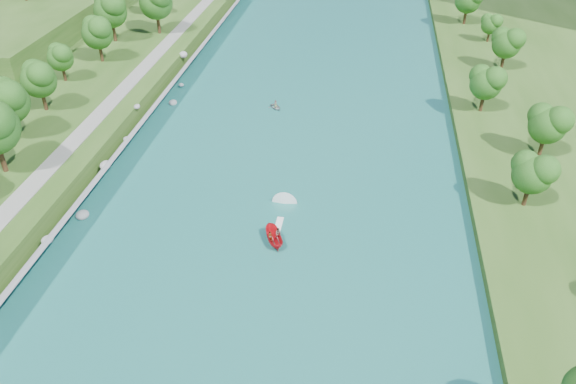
# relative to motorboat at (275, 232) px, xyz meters

# --- Properties ---
(ground) EXTENTS (260.00, 260.00, 0.00)m
(ground) POSITION_rel_motorboat_xyz_m (-1.77, -2.52, -0.90)
(ground) COLOR #2D5119
(ground) RESTS_ON ground
(river_water) EXTENTS (55.00, 240.00, 0.10)m
(river_water) POSITION_rel_motorboat_xyz_m (-1.77, 17.48, -0.85)
(river_water) COLOR #1A6663
(river_water) RESTS_ON ground
(riprap_bank) EXTENTS (4.84, 236.00, 4.33)m
(riprap_bank) POSITION_rel_motorboat_xyz_m (-27.63, 16.80, 0.92)
(riprap_bank) COLOR slate
(riprap_bank) RESTS_ON ground
(riverside_path) EXTENTS (3.00, 200.00, 0.10)m
(riverside_path) POSITION_rel_motorboat_xyz_m (-34.27, 17.48, 2.65)
(riverside_path) COLOR gray
(riverside_path) RESTS_ON berm_west
(trees_east) EXTENTS (18.68, 137.58, 11.98)m
(trees_east) POSITION_rel_motorboat_xyz_m (34.65, 20.87, 5.83)
(trees_east) COLOR #1B4A13
(trees_east) RESTS_ON berm_east
(motorboat) EXTENTS (3.60, 19.29, 2.00)m
(motorboat) POSITION_rel_motorboat_xyz_m (0.00, 0.00, 0.00)
(motorboat) COLOR red
(motorboat) RESTS_ON river_water
(raft) EXTENTS (3.44, 3.57, 1.57)m
(raft) POSITION_rel_motorboat_xyz_m (-6.33, 37.55, -0.44)
(raft) COLOR gray
(raft) RESTS_ON river_water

